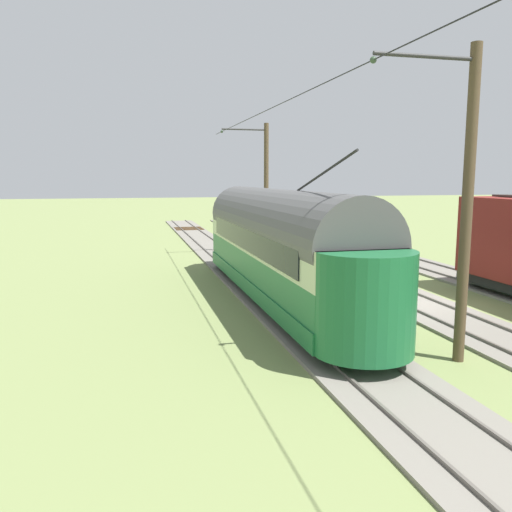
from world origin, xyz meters
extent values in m
plane|color=olive|center=(0.00, 0.00, 0.00)|extent=(220.00, 220.00, 0.00)
cube|color=#59544C|center=(-4.17, 0.00, 0.14)|extent=(0.07, 80.00, 0.08)
cube|color=#47331E|center=(-4.89, -32.00, 0.11)|extent=(2.50, 0.24, 0.08)
cube|color=#47331E|center=(-4.89, -31.35, 0.11)|extent=(2.50, 0.24, 0.08)
cube|color=#47331E|center=(-4.89, -30.70, 0.11)|extent=(2.50, 0.24, 0.08)
cube|color=#47331E|center=(-4.89, -30.05, 0.11)|extent=(2.50, 0.24, 0.08)
cube|color=#47331E|center=(-4.89, -29.40, 0.11)|extent=(2.50, 0.24, 0.08)
cube|color=slate|center=(0.00, 0.00, 0.05)|extent=(2.80, 80.00, 0.10)
cube|color=#59544C|center=(0.72, 0.00, 0.14)|extent=(0.07, 80.00, 0.08)
cube|color=#59544C|center=(-0.72, 0.00, 0.14)|extent=(0.07, 80.00, 0.08)
cube|color=#47331E|center=(0.00, -32.00, 0.11)|extent=(2.50, 0.24, 0.08)
cube|color=#47331E|center=(0.00, -31.35, 0.11)|extent=(2.50, 0.24, 0.08)
cube|color=#47331E|center=(0.00, -30.70, 0.11)|extent=(2.50, 0.24, 0.08)
cube|color=#47331E|center=(0.00, -30.05, 0.11)|extent=(2.50, 0.24, 0.08)
cube|color=#47331E|center=(0.00, -29.40, 0.11)|extent=(2.50, 0.24, 0.08)
cube|color=slate|center=(4.89, 0.00, 0.05)|extent=(2.80, 80.00, 0.10)
cube|color=#59544C|center=(5.61, 0.00, 0.14)|extent=(0.07, 80.00, 0.08)
cube|color=#59544C|center=(4.17, 0.00, 0.14)|extent=(0.07, 80.00, 0.08)
cube|color=#47331E|center=(4.89, -32.00, 0.11)|extent=(2.50, 0.24, 0.08)
cube|color=#47331E|center=(4.89, -31.35, 0.11)|extent=(2.50, 0.24, 0.08)
cube|color=#47331E|center=(4.89, -30.70, 0.11)|extent=(2.50, 0.24, 0.08)
cube|color=#47331E|center=(4.89, -30.05, 0.11)|extent=(2.50, 0.24, 0.08)
cube|color=#47331E|center=(4.89, -29.40, 0.11)|extent=(2.50, 0.24, 0.08)
cube|color=#196033|center=(4.89, -1.81, 0.71)|extent=(2.65, 14.78, 0.55)
cube|color=#196033|center=(4.89, -1.81, 1.46)|extent=(2.55, 14.78, 0.95)
cube|color=#B7C699|center=(4.89, -1.81, 2.46)|extent=(2.55, 14.78, 1.05)
cylinder|color=#4C4C4C|center=(4.89, -1.81, 2.98)|extent=(2.65, 14.49, 2.65)
cylinder|color=#196033|center=(4.89, -9.15, 1.70)|extent=(2.55, 2.55, 2.55)
cylinder|color=#196033|center=(4.89, 5.53, 1.70)|extent=(2.55, 2.55, 2.55)
cube|color=black|center=(4.89, -10.29, 2.72)|extent=(1.63, 0.08, 0.36)
cube|color=black|center=(4.89, -10.33, 2.41)|extent=(1.73, 0.06, 0.80)
cube|color=black|center=(3.59, -1.81, 2.46)|extent=(0.04, 12.42, 0.80)
cube|color=black|center=(6.18, -1.81, 2.46)|extent=(0.04, 12.42, 0.80)
cylinder|color=silver|center=(4.89, -10.42, 1.46)|extent=(0.24, 0.06, 0.24)
cube|color=gray|center=(4.89, -10.35, 0.53)|extent=(1.94, 0.12, 0.20)
cylinder|color=black|center=(4.89, 2.68, 4.85)|extent=(0.07, 4.57, 1.17)
cylinder|color=black|center=(4.17, -6.54, 0.56)|extent=(0.10, 0.76, 0.76)
cylinder|color=black|center=(5.61, -6.54, 0.56)|extent=(0.10, 0.76, 0.76)
cylinder|color=black|center=(4.17, 2.92, 0.56)|extent=(0.10, 0.76, 0.76)
cylinder|color=black|center=(5.61, 2.92, 0.56)|extent=(0.10, 0.76, 0.76)
cylinder|color=black|center=(-4.17, -0.61, 0.60)|extent=(0.10, 0.84, 0.84)
cylinder|color=#4C3D28|center=(2.21, -13.48, 3.96)|extent=(0.28, 0.28, 7.93)
cylinder|color=#2D2D2D|center=(3.55, -13.48, 7.53)|extent=(2.68, 0.10, 0.10)
sphere|color=#334733|center=(4.89, -13.48, 7.38)|extent=(0.16, 0.16, 0.16)
cylinder|color=#4C3D28|center=(2.21, 5.66, 3.96)|extent=(0.28, 0.28, 7.93)
cylinder|color=#2D2D2D|center=(3.55, 5.66, 7.53)|extent=(2.68, 0.10, 0.10)
sphere|color=#334733|center=(4.89, 5.66, 7.38)|extent=(0.16, 0.16, 0.16)
cylinder|color=black|center=(3.55, -13.48, 7.53)|extent=(2.68, 0.02, 0.02)
camera|label=1|loc=(10.49, 17.02, 4.72)|focal=36.58mm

